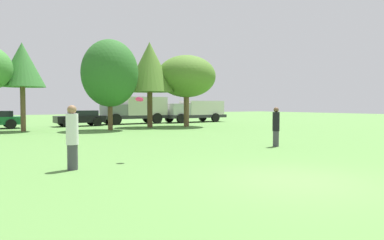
{
  "coord_description": "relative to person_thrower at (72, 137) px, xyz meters",
  "views": [
    {
      "loc": [
        -6.64,
        -5.38,
        1.78
      ],
      "look_at": [
        0.41,
        4.82,
        1.23
      ],
      "focal_mm": 33.01,
      "sensor_mm": 36.0,
      "label": 1
    }
  ],
  "objects": [
    {
      "name": "person_catcher",
      "position": [
        8.61,
        0.49,
        -0.05
      ],
      "size": [
        0.29,
        0.29,
        1.67
      ],
      "rotation": [
        0.0,
        0.0,
        -3.08
      ],
      "color": "#3F3F47",
      "rests_on": "ground"
    },
    {
      "name": "frisbee",
      "position": [
        2.22,
        0.42,
        1.04
      ],
      "size": [
        0.27,
        0.24,
        0.18
      ],
      "color": "#F21E72"
    },
    {
      "name": "parked_car_black",
      "position": [
        6.17,
        19.3,
        -0.21
      ],
      "size": [
        3.87,
        1.86,
        1.29
      ],
      "rotation": [
        0.0,
        0.0,
        3.13
      ],
      "color": "black",
      "rests_on": "ground"
    },
    {
      "name": "delivery_truck_silver",
      "position": [
        17.77,
        19.44,
        0.31
      ],
      "size": [
        6.61,
        2.54,
        2.14
      ],
      "rotation": [
        0.0,
        0.0,
        3.13
      ],
      "color": "#2D2D33",
      "rests_on": "ground"
    },
    {
      "name": "tree_3",
      "position": [
        6.47,
        13.59,
        3.02
      ],
      "size": [
        3.89,
        3.89,
        6.24
      ],
      "color": "brown",
      "rests_on": "ground"
    },
    {
      "name": "tree_5",
      "position": [
        13.05,
        13.94,
        3.12
      ],
      "size": [
        4.71,
        4.71,
        5.72
      ],
      "color": "brown",
      "rests_on": "ground"
    },
    {
      "name": "ground_plane",
      "position": [
        3.89,
        -4.32,
        -0.9
      ],
      "size": [
        120.0,
        120.0,
        0.0
      ],
      "primitive_type": "plane",
      "color": "#54843D"
    },
    {
      "name": "delivery_truck_grey",
      "position": [
        11.66,
        20.14,
        0.44
      ],
      "size": [
        6.49,
        2.32,
        2.48
      ],
      "rotation": [
        0.0,
        0.0,
        3.13
      ],
      "color": "#2D2D33",
      "rests_on": "ground"
    },
    {
      "name": "tree_4",
      "position": [
        10.14,
        14.71,
        3.75
      ],
      "size": [
        3.85,
        3.85,
        6.6
      ],
      "color": "brown",
      "rests_on": "ground"
    },
    {
      "name": "tree_2",
      "position": [
        1.31,
        15.8,
        3.46
      ],
      "size": [
        2.91,
        2.91,
        5.85
      ],
      "color": "brown",
      "rests_on": "ground"
    },
    {
      "name": "person_thrower",
      "position": [
        0.0,
        0.0,
        0.0
      ],
      "size": [
        0.33,
        0.33,
        1.76
      ],
      "rotation": [
        0.0,
        0.0,
        0.06
      ],
      "color": "#3F3F47",
      "rests_on": "ground"
    }
  ]
}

